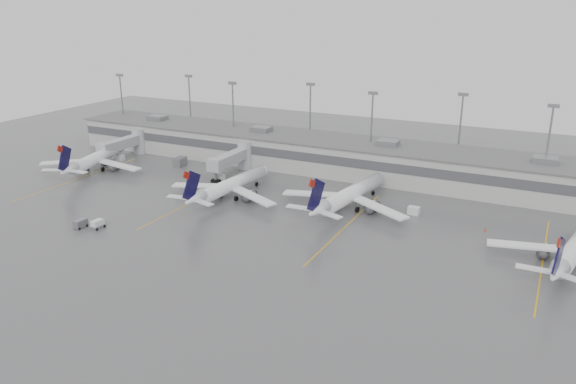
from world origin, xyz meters
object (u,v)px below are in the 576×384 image
at_px(jet_mid_right, 349,195).
at_px(baggage_tug, 98,225).
at_px(jet_mid_left, 230,185).
at_px(jet_far_left, 95,159).
at_px(jet_far_right, 574,249).

relative_size(jet_mid_right, baggage_tug, 11.84).
bearing_deg(jet_mid_left, baggage_tug, -112.71).
bearing_deg(baggage_tug, jet_mid_right, 42.12).
height_order(jet_far_left, jet_mid_left, jet_far_left).
distance_m(jet_mid_left, baggage_tug, 29.32).
xyz_separation_m(jet_far_right, baggage_tug, (-81.47, -22.36, -2.35)).
relative_size(jet_mid_left, jet_mid_right, 0.95).
xyz_separation_m(jet_mid_left, jet_mid_right, (25.90, 5.30, 0.18)).
bearing_deg(jet_mid_left, jet_far_right, 1.75).
relative_size(jet_far_left, baggage_tug, 11.26).
height_order(jet_mid_right, jet_far_right, jet_mid_right).
distance_m(jet_mid_left, jet_mid_right, 26.44).
bearing_deg(jet_far_right, baggage_tug, -153.35).
bearing_deg(jet_far_right, jet_mid_right, 179.42).
height_order(jet_far_left, jet_far_right, jet_far_left).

